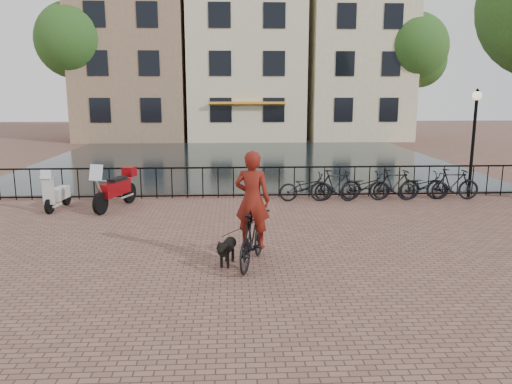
{
  "coord_description": "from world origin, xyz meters",
  "views": [
    {
      "loc": [
        -0.53,
        -8.04,
        3.45
      ],
      "look_at": [
        0.0,
        3.0,
        1.2
      ],
      "focal_mm": 35.0,
      "sensor_mm": 36.0,
      "label": 1
    }
  ],
  "objects_px": {
    "cyclist": "(252,215)",
    "scooter": "(57,188)",
    "lamp_post": "(474,125)",
    "dog": "(227,250)",
    "motorcycle": "(115,184)"
  },
  "relations": [
    {
      "from": "cyclist",
      "to": "scooter",
      "type": "height_order",
      "value": "cyclist"
    },
    {
      "from": "cyclist",
      "to": "scooter",
      "type": "xyz_separation_m",
      "value": [
        -5.55,
        5.09,
        -0.38
      ]
    },
    {
      "from": "lamp_post",
      "to": "dog",
      "type": "xyz_separation_m",
      "value": [
        -7.85,
        -6.03,
        -2.08
      ]
    },
    {
      "from": "cyclist",
      "to": "lamp_post",
      "type": "bearing_deg",
      "value": -124.14
    },
    {
      "from": "lamp_post",
      "to": "scooter",
      "type": "xyz_separation_m",
      "value": [
        -12.89,
        -0.98,
        -1.73
      ]
    },
    {
      "from": "cyclist",
      "to": "scooter",
      "type": "relative_size",
      "value": 1.89
    },
    {
      "from": "dog",
      "to": "motorcycle",
      "type": "height_order",
      "value": "motorcycle"
    },
    {
      "from": "lamp_post",
      "to": "motorcycle",
      "type": "bearing_deg",
      "value": -175.17
    },
    {
      "from": "lamp_post",
      "to": "motorcycle",
      "type": "xyz_separation_m",
      "value": [
        -11.21,
        -0.95,
        -1.64
      ]
    },
    {
      "from": "scooter",
      "to": "dog",
      "type": "bearing_deg",
      "value": -38.42
    },
    {
      "from": "motorcycle",
      "to": "scooter",
      "type": "distance_m",
      "value": 1.68
    },
    {
      "from": "lamp_post",
      "to": "motorcycle",
      "type": "height_order",
      "value": "lamp_post"
    },
    {
      "from": "lamp_post",
      "to": "dog",
      "type": "relative_size",
      "value": 3.71
    },
    {
      "from": "lamp_post",
      "to": "motorcycle",
      "type": "distance_m",
      "value": 11.37
    },
    {
      "from": "motorcycle",
      "to": "scooter",
      "type": "height_order",
      "value": "motorcycle"
    }
  ]
}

